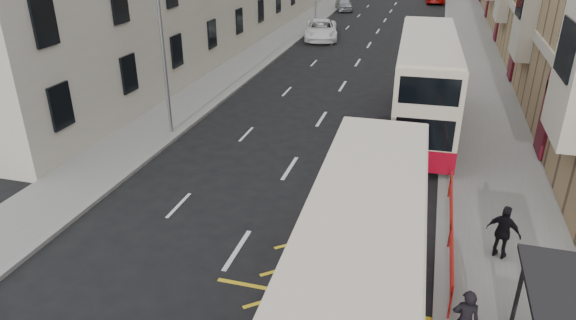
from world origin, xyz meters
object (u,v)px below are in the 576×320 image
(double_decker_front, at_px, (358,293))
(pedestrian_far, at_px, (504,232))
(double_decker_rear, at_px, (425,84))
(car_silver, at_px, (344,4))
(pedestrian_mid, at_px, (551,310))
(white_van, at_px, (321,30))
(street_lamp_near, at_px, (163,36))

(double_decker_front, relative_size, pedestrian_far, 6.23)
(double_decker_rear, distance_m, car_silver, 36.47)
(double_decker_rear, height_order, pedestrian_mid, double_decker_rear)
(double_decker_rear, height_order, pedestrian_far, double_decker_rear)
(pedestrian_far, bearing_deg, double_decker_rear, -50.50)
(pedestrian_mid, distance_m, car_silver, 50.42)
(double_decker_rear, relative_size, pedestrian_far, 6.69)
(pedestrian_mid, relative_size, car_silver, 0.41)
(white_van, bearing_deg, double_decker_rear, -76.56)
(street_lamp_near, relative_size, car_silver, 1.95)
(white_van, bearing_deg, pedestrian_far, -80.09)
(street_lamp_near, height_order, car_silver, street_lamp_near)
(double_decker_rear, bearing_deg, pedestrian_far, -77.35)
(street_lamp_near, distance_m, pedestrian_mid, 18.00)
(street_lamp_near, distance_m, white_van, 23.52)
(white_van, height_order, car_silver, white_van)
(car_silver, bearing_deg, pedestrian_far, -91.62)
(car_silver, bearing_deg, white_van, -104.25)
(double_decker_front, height_order, pedestrian_mid, double_decker_front)
(car_silver, bearing_deg, double_decker_rear, -91.39)
(pedestrian_mid, bearing_deg, double_decker_front, 179.54)
(double_decker_front, bearing_deg, pedestrian_far, 54.48)
(street_lamp_near, height_order, white_van, street_lamp_near)
(pedestrian_far, relative_size, car_silver, 0.41)
(street_lamp_near, bearing_deg, pedestrian_mid, -32.87)
(pedestrian_far, relative_size, white_van, 0.29)
(pedestrian_far, distance_m, car_silver, 47.14)
(street_lamp_near, relative_size, pedestrian_far, 4.73)
(double_decker_rear, distance_m, pedestrian_mid, 14.05)
(street_lamp_near, xyz_separation_m, double_decker_front, (10.54, -11.58, -2.51))
(double_decker_rear, distance_m, white_van, 21.30)
(double_decker_rear, bearing_deg, street_lamp_near, -163.06)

